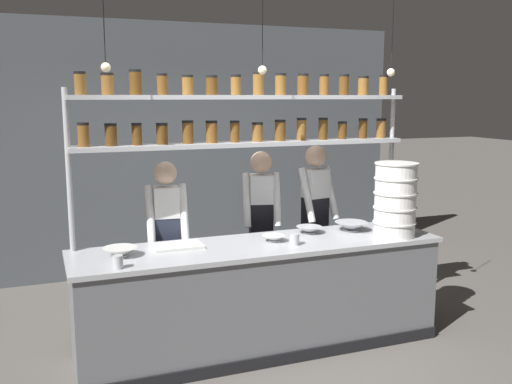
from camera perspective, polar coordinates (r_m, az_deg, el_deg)
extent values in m
plane|color=#5B5651|center=(5.09, 0.47, -15.26)|extent=(40.00, 40.00, 0.00)
cube|color=#4C5156|center=(7.05, -7.08, 4.31)|extent=(5.52, 0.12, 3.00)
cube|color=slate|center=(4.92, 0.48, -10.60)|extent=(3.06, 0.72, 0.88)
cube|color=#ADAFB5|center=(4.78, 0.49, -5.41)|extent=(3.12, 0.76, 0.04)
cube|color=black|center=(4.76, 2.15, -16.42)|extent=(3.06, 0.03, 0.10)
cylinder|color=#ADAFB5|center=(4.74, -17.93, -3.49)|extent=(0.04, 0.04, 2.20)
cylinder|color=#ADAFB5|center=(5.70, 13.19, -1.13)|extent=(0.04, 0.04, 2.20)
cube|color=#ADAFB5|center=(4.94, -0.91, 4.83)|extent=(2.96, 0.28, 0.04)
cylinder|color=brown|center=(4.64, -16.87, 5.38)|extent=(0.09, 0.09, 0.17)
cylinder|color=black|center=(4.64, -16.93, 6.54)|extent=(0.09, 0.09, 0.02)
cylinder|color=#513314|center=(4.66, -14.30, 5.45)|extent=(0.09, 0.09, 0.16)
cylinder|color=black|center=(4.66, -14.35, 6.55)|extent=(0.10, 0.10, 0.02)
cylinder|color=#513314|center=(4.69, -11.83, 5.57)|extent=(0.08, 0.08, 0.16)
cylinder|color=black|center=(4.69, -11.86, 6.65)|extent=(0.08, 0.08, 0.02)
cylinder|color=#513314|center=(4.73, -9.38, 5.65)|extent=(0.09, 0.09, 0.15)
cylinder|color=black|center=(4.73, -9.41, 6.71)|extent=(0.10, 0.10, 0.02)
cylinder|color=brown|center=(4.78, -6.84, 5.86)|extent=(0.09, 0.09, 0.17)
cylinder|color=black|center=(4.77, -6.86, 7.01)|extent=(0.09, 0.09, 0.02)
cylinder|color=brown|center=(4.83, -4.46, 5.90)|extent=(0.10, 0.10, 0.17)
cylinder|color=black|center=(4.83, -4.48, 7.01)|extent=(0.10, 0.10, 0.02)
cylinder|color=brown|center=(4.90, -2.14, 5.96)|extent=(0.08, 0.08, 0.16)
cylinder|color=black|center=(4.89, -2.15, 7.04)|extent=(0.08, 0.08, 0.02)
cylinder|color=brown|center=(4.97, 0.15, 5.91)|extent=(0.09, 0.09, 0.15)
cylinder|color=black|center=(4.96, 0.15, 6.87)|extent=(0.10, 0.10, 0.02)
cylinder|color=brown|center=(5.05, 2.42, 6.07)|extent=(0.10, 0.10, 0.17)
cylinder|color=black|center=(5.04, 2.43, 7.13)|extent=(0.10, 0.10, 0.02)
cylinder|color=brown|center=(5.13, 4.56, 6.19)|extent=(0.09, 0.09, 0.18)
cylinder|color=black|center=(5.13, 4.57, 7.30)|extent=(0.09, 0.09, 0.02)
cylinder|color=#513314|center=(5.23, 6.71, 6.21)|extent=(0.08, 0.08, 0.18)
cylinder|color=black|center=(5.23, 6.73, 7.29)|extent=(0.09, 0.09, 0.02)
cylinder|color=#513314|center=(5.33, 8.62, 6.03)|extent=(0.08, 0.08, 0.14)
cylinder|color=black|center=(5.32, 8.64, 6.89)|extent=(0.08, 0.08, 0.02)
cylinder|color=#513314|center=(5.44, 10.63, 6.17)|extent=(0.08, 0.08, 0.17)
cylinder|color=black|center=(5.43, 10.66, 7.14)|extent=(0.08, 0.08, 0.02)
cylinder|color=brown|center=(5.55, 12.40, 6.15)|extent=(0.09, 0.09, 0.16)
cylinder|color=black|center=(5.54, 12.43, 7.09)|extent=(0.09, 0.09, 0.02)
cube|color=#ADAFB5|center=(4.92, -0.92, 9.46)|extent=(2.96, 0.28, 0.04)
cylinder|color=brown|center=(4.63, -17.17, 10.23)|extent=(0.09, 0.09, 0.16)
cylinder|color=black|center=(4.64, -17.23, 11.33)|extent=(0.09, 0.09, 0.02)
cylinder|color=brown|center=(4.65, -14.64, 10.30)|extent=(0.10, 0.10, 0.15)
cylinder|color=black|center=(4.66, -14.68, 11.35)|extent=(0.10, 0.10, 0.02)
cylinder|color=#513314|center=(4.68, -11.96, 10.57)|extent=(0.10, 0.10, 0.18)
cylinder|color=black|center=(4.69, -12.01, 11.78)|extent=(0.10, 0.10, 0.02)
cylinder|color=brown|center=(4.72, -9.36, 10.47)|extent=(0.08, 0.08, 0.15)
cylinder|color=black|center=(4.73, -9.39, 11.51)|extent=(0.09, 0.09, 0.02)
cylinder|color=brown|center=(4.77, -6.84, 10.47)|extent=(0.09, 0.09, 0.14)
cylinder|color=black|center=(4.77, -6.86, 11.44)|extent=(0.09, 0.09, 0.02)
cylinder|color=#513314|center=(4.83, -4.45, 10.49)|extent=(0.10, 0.10, 0.14)
cylinder|color=black|center=(4.83, -4.46, 11.45)|extent=(0.10, 0.10, 0.02)
cylinder|color=brown|center=(4.89, -2.04, 10.54)|extent=(0.09, 0.09, 0.15)
cylinder|color=black|center=(4.89, -2.05, 11.53)|extent=(0.09, 0.09, 0.02)
cylinder|color=brown|center=(4.96, 0.25, 10.68)|extent=(0.10, 0.10, 0.18)
cylinder|color=black|center=(4.96, 0.25, 11.81)|extent=(0.10, 0.10, 0.02)
cylinder|color=brown|center=(5.04, 2.46, 10.61)|extent=(0.09, 0.09, 0.17)
cylinder|color=black|center=(5.04, 2.47, 11.67)|extent=(0.10, 0.10, 0.02)
cylinder|color=brown|center=(5.13, 4.71, 10.57)|extent=(0.10, 0.10, 0.17)
cylinder|color=black|center=(5.13, 4.72, 11.61)|extent=(0.10, 0.10, 0.02)
cylinder|color=brown|center=(5.22, 6.81, 10.50)|extent=(0.08, 0.08, 0.16)
cylinder|color=black|center=(5.23, 6.83, 11.51)|extent=(0.08, 0.08, 0.02)
cylinder|color=#513314|center=(5.32, 8.78, 10.45)|extent=(0.09, 0.09, 0.17)
cylinder|color=black|center=(5.32, 8.80, 11.45)|extent=(0.09, 0.09, 0.02)
cylinder|color=brown|center=(5.43, 10.67, 10.31)|extent=(0.09, 0.09, 0.15)
cylinder|color=black|center=(5.43, 10.69, 11.22)|extent=(0.10, 0.10, 0.02)
cylinder|color=brown|center=(5.54, 12.63, 10.30)|extent=(0.08, 0.08, 0.17)
cylinder|color=black|center=(5.55, 12.66, 11.26)|extent=(0.08, 0.08, 0.02)
cylinder|color=black|center=(5.25, -9.61, -10.11)|extent=(0.11, 0.11, 0.76)
cylinder|color=black|center=(5.27, -7.85, -10.00)|extent=(0.11, 0.11, 0.76)
cube|color=#232838|center=(5.10, -8.89, -4.29)|extent=(0.24, 0.19, 0.33)
cube|color=white|center=(5.04, -8.97, -0.99)|extent=(0.24, 0.20, 0.27)
sphere|color=beige|center=(5.00, -9.05, 1.88)|extent=(0.20, 0.20, 0.20)
cylinder|color=white|center=(4.98, -10.53, -2.20)|extent=(0.09, 0.24, 0.50)
cylinder|color=white|center=(5.01, -7.22, -2.04)|extent=(0.09, 0.24, 0.50)
cylinder|color=black|center=(5.67, -0.31, -8.37)|extent=(0.11, 0.11, 0.78)
cylinder|color=black|center=(5.69, 1.31, -8.32)|extent=(0.11, 0.11, 0.78)
cube|color=black|center=(5.53, 0.51, -2.84)|extent=(0.26, 0.22, 0.34)
cube|color=white|center=(5.47, 0.51, 0.30)|extent=(0.26, 0.23, 0.28)
sphere|color=tan|center=(5.44, 0.52, 3.01)|extent=(0.21, 0.21, 0.21)
cylinder|color=white|center=(5.41, -0.94, -0.80)|extent=(0.13, 0.25, 0.51)
cylinder|color=white|center=(5.45, 2.10, -0.74)|extent=(0.13, 0.25, 0.51)
cylinder|color=black|center=(5.79, 5.17, -7.91)|extent=(0.11, 0.11, 0.80)
cylinder|color=black|center=(5.88, 6.44, -7.65)|extent=(0.11, 0.11, 0.80)
cube|color=black|center=(5.69, 5.91, -2.26)|extent=(0.25, 0.21, 0.35)
cube|color=white|center=(5.63, 5.96, 0.88)|extent=(0.25, 0.22, 0.28)
sphere|color=tan|center=(5.60, 6.01, 3.58)|extent=(0.21, 0.21, 0.21)
cylinder|color=white|center=(5.52, 5.12, -0.30)|extent=(0.11, 0.26, 0.53)
cylinder|color=white|center=(5.69, 7.48, -0.04)|extent=(0.11, 0.26, 0.53)
cylinder|color=white|center=(5.16, 13.63, -3.66)|extent=(0.36, 0.36, 0.12)
cylinder|color=silver|center=(5.14, 13.66, -2.95)|extent=(0.38, 0.38, 0.01)
cylinder|color=white|center=(5.13, 13.69, -2.25)|extent=(0.36, 0.36, 0.12)
cylinder|color=silver|center=(5.12, 13.72, -1.54)|extent=(0.38, 0.38, 0.01)
cylinder|color=white|center=(5.11, 13.75, -0.82)|extent=(0.36, 0.36, 0.12)
cylinder|color=silver|center=(5.10, 13.78, -0.10)|extent=(0.38, 0.38, 0.01)
cylinder|color=white|center=(5.09, 13.80, 0.62)|extent=(0.36, 0.36, 0.12)
cylinder|color=silver|center=(5.08, 13.83, 1.34)|extent=(0.38, 0.38, 0.01)
cylinder|color=white|center=(5.07, 13.86, 2.06)|extent=(0.36, 0.36, 0.12)
cylinder|color=silver|center=(5.06, 13.89, 2.79)|extent=(0.38, 0.38, 0.01)
cube|color=silver|center=(4.70, -7.87, -5.37)|extent=(0.40, 0.26, 0.02)
cylinder|color=#B2B7BC|center=(5.29, 9.48, -3.78)|extent=(0.13, 0.13, 0.01)
cone|color=#B2B7BC|center=(5.28, 9.49, -3.41)|extent=(0.30, 0.30, 0.08)
cylinder|color=#B2B7BC|center=(5.14, 5.33, -4.07)|extent=(0.10, 0.10, 0.01)
cone|color=#B2B7BC|center=(5.14, 5.33, -3.79)|extent=(0.23, 0.23, 0.06)
cylinder|color=white|center=(4.84, 1.75, -4.90)|extent=(0.09, 0.09, 0.01)
cone|color=white|center=(4.84, 1.75, -4.66)|extent=(0.20, 0.20, 0.05)
cylinder|color=silver|center=(4.52, -13.40, -6.22)|extent=(0.12, 0.12, 0.01)
cone|color=silver|center=(4.51, -13.42, -5.85)|extent=(0.26, 0.26, 0.07)
cylinder|color=#B2B7BC|center=(4.20, -13.65, -6.82)|extent=(0.07, 0.07, 0.10)
cylinder|color=#B2B7BC|center=(4.73, 3.86, -4.76)|extent=(0.08, 0.08, 0.09)
cylinder|color=black|center=(4.35, -14.98, 15.96)|extent=(0.01, 0.01, 0.61)
sphere|color=#F9E5B2|center=(4.33, -14.80, 11.96)|extent=(0.07, 0.07, 0.07)
cylinder|color=black|center=(4.65, 0.65, 15.84)|extent=(0.01, 0.01, 0.61)
sphere|color=#F9E5B2|center=(4.62, 0.64, 12.09)|extent=(0.07, 0.07, 0.07)
cylinder|color=black|center=(5.21, 13.47, 14.91)|extent=(0.01, 0.01, 0.61)
sphere|color=#F9E5B2|center=(5.19, 13.34, 11.57)|extent=(0.07, 0.07, 0.07)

